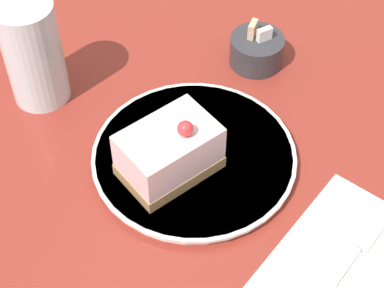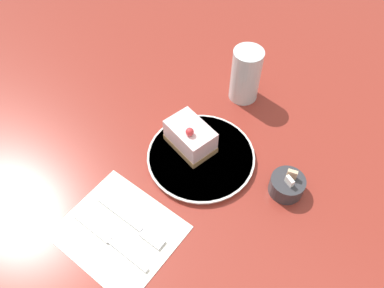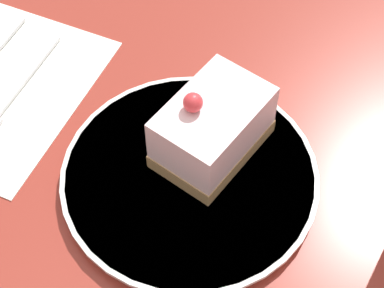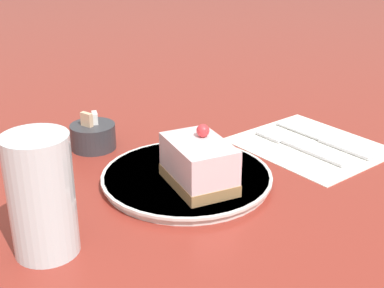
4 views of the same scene
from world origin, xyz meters
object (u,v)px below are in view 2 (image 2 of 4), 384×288
fork (135,225)px  sugar_bowl (287,185)px  cake_slice (190,137)px  drinking_glass (246,75)px  knife (103,235)px  plate (201,157)px

fork → sugar_bowl: sugar_bowl is taller
cake_slice → fork: bearing=20.6°
cake_slice → drinking_glass: 0.22m
sugar_bowl → fork: bearing=-37.6°
cake_slice → sugar_bowl: 0.23m
cake_slice → sugar_bowl: (-0.04, 0.22, -0.02)m
knife → drinking_glass: (-0.49, 0.01, 0.06)m
plate → sugar_bowl: size_ratio=3.34×
cake_slice → knife: 0.27m
knife → fork: bearing=147.2°
knife → drinking_glass: drinking_glass is taller
plate → cake_slice: size_ratio=1.99×
drinking_glass → knife: bearing=-0.7°
drinking_glass → cake_slice: bearing=-0.3°
cake_slice → fork: 0.22m
knife → drinking_glass: 0.49m
sugar_bowl → drinking_glass: size_ratio=0.51×
plate → cake_slice: (-0.01, -0.04, 0.04)m
knife → plate: bearing=170.7°
plate → fork: plate is taller
plate → knife: 0.27m
cake_slice → knife: (0.27, -0.00, -0.04)m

